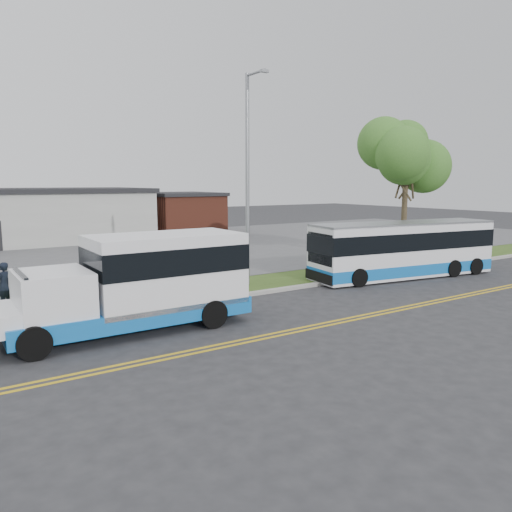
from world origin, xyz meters
TOP-DOWN VIEW (x-y plane):
  - ground at (0.00, 0.00)m, footprint 140.00×140.00m
  - lane_line_north at (0.00, -3.85)m, footprint 70.00×0.12m
  - lane_line_south at (0.00, -4.15)m, footprint 70.00×0.12m
  - curb at (0.00, 1.10)m, footprint 80.00×0.30m
  - verge at (0.00, 2.90)m, footprint 80.00×3.30m
  - parking_lot at (0.00, 17.00)m, footprint 80.00×25.00m
  - brick_wing at (10.50, 26.00)m, footprint 6.30×7.30m
  - tree_east at (14.00, 3.00)m, footprint 5.20×5.20m
  - streetlight_near at (3.00, 2.73)m, footprint 0.35×1.53m
  - shuttle_bus at (-3.52, -0.99)m, footprint 8.18×2.80m
  - transit_bus at (10.93, 0.39)m, footprint 10.42×3.80m
  - pedestrian at (-7.10, 4.00)m, footprint 0.76×0.76m
  - grocery_bag_right at (-6.80, 4.25)m, footprint 0.32×0.32m

SIDE VIEW (x-z plane):
  - ground at x=0.00m, z-range 0.00..0.00m
  - lane_line_north at x=0.00m, z-range 0.00..0.01m
  - lane_line_south at x=0.00m, z-range 0.00..0.01m
  - verge at x=0.00m, z-range 0.00..0.10m
  - parking_lot at x=0.00m, z-range 0.00..0.10m
  - curb at x=0.00m, z-range 0.00..0.15m
  - grocery_bag_right at x=-6.80m, z-range 0.10..0.42m
  - pedestrian at x=-7.10m, z-range 0.10..1.88m
  - transit_bus at x=10.93m, z-range 0.02..2.84m
  - shuttle_bus at x=-3.52m, z-range 0.11..3.23m
  - brick_wing at x=10.50m, z-range 0.01..3.91m
  - streetlight_near at x=3.00m, z-range 0.48..9.98m
  - tree_east at x=14.00m, z-range 2.04..10.37m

